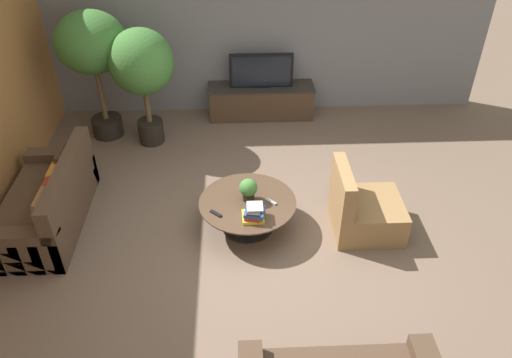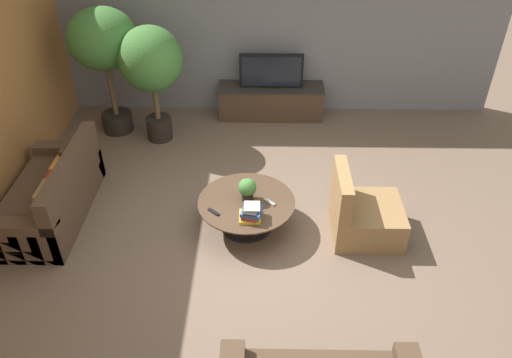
{
  "view_description": "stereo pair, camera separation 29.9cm",
  "coord_description": "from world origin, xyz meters",
  "px_view_note": "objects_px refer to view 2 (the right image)",
  "views": [
    {
      "loc": [
        -0.32,
        -4.4,
        4.04
      ],
      "look_at": [
        -0.11,
        0.39,
        0.55
      ],
      "focal_mm": 35.0,
      "sensor_mm": 36.0,
      "label": 1
    },
    {
      "loc": [
        -0.02,
        -4.4,
        4.04
      ],
      "look_at": [
        -0.11,
        0.39,
        0.55
      ],
      "focal_mm": 35.0,
      "sensor_mm": 36.0,
      "label": 2
    }
  ],
  "objects_px": {
    "media_console": "(271,101)",
    "television": "(271,71)",
    "armchair_wicker": "(363,215)",
    "potted_palm_corner": "(151,64)",
    "potted_palm_tall": "(104,45)",
    "couch_by_wall": "(53,196)",
    "potted_plant_tabletop": "(247,189)",
    "coffee_table": "(247,208)"
  },
  "relations": [
    {
      "from": "media_console",
      "to": "television",
      "type": "xyz_separation_m",
      "value": [
        0.0,
        -0.0,
        0.52
      ]
    },
    {
      "from": "armchair_wicker",
      "to": "potted_palm_corner",
      "type": "height_order",
      "value": "potted_palm_corner"
    },
    {
      "from": "armchair_wicker",
      "to": "potted_palm_tall",
      "type": "bearing_deg",
      "value": 55.74
    },
    {
      "from": "couch_by_wall",
      "to": "potted_plant_tabletop",
      "type": "bearing_deg",
      "value": 86.59
    },
    {
      "from": "media_console",
      "to": "coffee_table",
      "type": "xyz_separation_m",
      "value": [
        -0.3,
        -2.77,
        -0.0
      ]
    },
    {
      "from": "television",
      "to": "potted_plant_tabletop",
      "type": "height_order",
      "value": "television"
    },
    {
      "from": "couch_by_wall",
      "to": "potted_plant_tabletop",
      "type": "xyz_separation_m",
      "value": [
        2.39,
        -0.14,
        0.25
      ]
    },
    {
      "from": "media_console",
      "to": "potted_palm_tall",
      "type": "xyz_separation_m",
      "value": [
        -2.41,
        -0.5,
        1.12
      ]
    },
    {
      "from": "potted_palm_tall",
      "to": "potted_palm_corner",
      "type": "bearing_deg",
      "value": -18.55
    },
    {
      "from": "potted_plant_tabletop",
      "to": "potted_palm_corner",
      "type": "bearing_deg",
      "value": 125.36
    },
    {
      "from": "potted_palm_tall",
      "to": "armchair_wicker",
      "type": "bearing_deg",
      "value": -34.26
    },
    {
      "from": "media_console",
      "to": "armchair_wicker",
      "type": "xyz_separation_m",
      "value": [
        1.06,
        -2.86,
        -0.0
      ]
    },
    {
      "from": "armchair_wicker",
      "to": "potted_plant_tabletop",
      "type": "xyz_separation_m",
      "value": [
        -1.35,
        0.13,
        0.27
      ]
    },
    {
      "from": "television",
      "to": "potted_palm_tall",
      "type": "distance_m",
      "value": 2.54
    },
    {
      "from": "television",
      "to": "potted_plant_tabletop",
      "type": "distance_m",
      "value": 2.76
    },
    {
      "from": "potted_plant_tabletop",
      "to": "couch_by_wall",
      "type": "bearing_deg",
      "value": 176.59
    },
    {
      "from": "armchair_wicker",
      "to": "couch_by_wall",
      "type": "bearing_deg",
      "value": 85.84
    },
    {
      "from": "television",
      "to": "potted_palm_tall",
      "type": "xyz_separation_m",
      "value": [
        -2.41,
        -0.5,
        0.6
      ]
    },
    {
      "from": "potted_palm_corner",
      "to": "coffee_table",
      "type": "bearing_deg",
      "value": -55.34
    },
    {
      "from": "media_console",
      "to": "potted_palm_tall",
      "type": "height_order",
      "value": "potted_palm_tall"
    },
    {
      "from": "couch_by_wall",
      "to": "potted_plant_tabletop",
      "type": "height_order",
      "value": "couch_by_wall"
    },
    {
      "from": "television",
      "to": "potted_palm_corner",
      "type": "distance_m",
      "value": 1.91
    },
    {
      "from": "television",
      "to": "potted_plant_tabletop",
      "type": "relative_size",
      "value": 3.55
    },
    {
      "from": "armchair_wicker",
      "to": "potted_palm_corner",
      "type": "bearing_deg",
      "value": 52.44
    },
    {
      "from": "television",
      "to": "potted_palm_corner",
      "type": "height_order",
      "value": "potted_palm_corner"
    },
    {
      "from": "television",
      "to": "potted_palm_corner",
      "type": "xyz_separation_m",
      "value": [
        -1.71,
        -0.74,
        0.42
      ]
    },
    {
      "from": "coffee_table",
      "to": "potted_palm_tall",
      "type": "bearing_deg",
      "value": 132.91
    },
    {
      "from": "television",
      "to": "coffee_table",
      "type": "relative_size",
      "value": 0.87
    },
    {
      "from": "potted_palm_tall",
      "to": "potted_palm_corner",
      "type": "height_order",
      "value": "potted_palm_tall"
    },
    {
      "from": "media_console",
      "to": "armchair_wicker",
      "type": "distance_m",
      "value": 3.05
    },
    {
      "from": "couch_by_wall",
      "to": "potted_palm_tall",
      "type": "xyz_separation_m",
      "value": [
        0.27,
        2.09,
        1.11
      ]
    },
    {
      "from": "coffee_table",
      "to": "potted_palm_corner",
      "type": "relative_size",
      "value": 0.65
    },
    {
      "from": "media_console",
      "to": "potted_palm_tall",
      "type": "relative_size",
      "value": 0.88
    },
    {
      "from": "potted_palm_tall",
      "to": "potted_palm_corner",
      "type": "xyz_separation_m",
      "value": [
        0.7,
        -0.24,
        -0.18
      ]
    },
    {
      "from": "television",
      "to": "coffee_table",
      "type": "bearing_deg",
      "value": -96.27
    },
    {
      "from": "couch_by_wall",
      "to": "potted_palm_corner",
      "type": "xyz_separation_m",
      "value": [
        0.97,
        1.85,
        0.93
      ]
    },
    {
      "from": "television",
      "to": "couch_by_wall",
      "type": "bearing_deg",
      "value": -135.96
    },
    {
      "from": "media_console",
      "to": "couch_by_wall",
      "type": "relative_size",
      "value": 0.97
    },
    {
      "from": "armchair_wicker",
      "to": "potted_palm_tall",
      "type": "height_order",
      "value": "potted_palm_tall"
    },
    {
      "from": "coffee_table",
      "to": "couch_by_wall",
      "type": "distance_m",
      "value": 2.38
    },
    {
      "from": "potted_plant_tabletop",
      "to": "armchair_wicker",
      "type": "bearing_deg",
      "value": -5.5
    },
    {
      "from": "television",
      "to": "armchair_wicker",
      "type": "relative_size",
      "value": 1.17
    }
  ]
}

